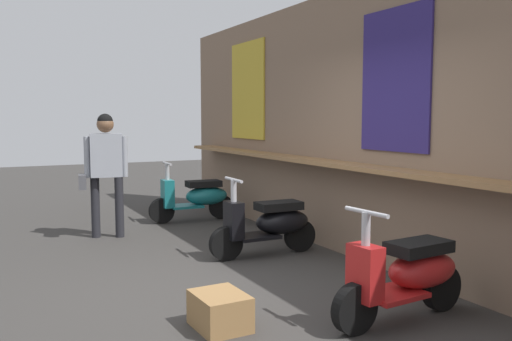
# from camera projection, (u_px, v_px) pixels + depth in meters

# --- Properties ---
(ground_plane) EXTENTS (30.85, 30.85, 0.00)m
(ground_plane) POSITION_uv_depth(u_px,v_px,m) (228.00, 296.00, 5.09)
(ground_plane) COLOR #383533
(market_stall_facade) EXTENTS (11.02, 0.61, 3.21)m
(market_stall_facade) POSITION_uv_depth(u_px,v_px,m) (398.00, 124.00, 5.85)
(market_stall_facade) COLOR #7F6651
(market_stall_facade) RESTS_ON ground_plane
(scooter_teal) EXTENTS (0.48, 1.40, 0.97)m
(scooter_teal) POSITION_uv_depth(u_px,v_px,m) (197.00, 197.00, 8.77)
(scooter_teal) COLOR #197075
(scooter_teal) RESTS_ON ground_plane
(scooter_black) EXTENTS (0.46, 1.40, 0.97)m
(scooter_black) POSITION_uv_depth(u_px,v_px,m) (270.00, 224.00, 6.58)
(scooter_black) COLOR black
(scooter_black) RESTS_ON ground_plane
(scooter_red) EXTENTS (0.50, 1.40, 0.97)m
(scooter_red) POSITION_uv_depth(u_px,v_px,m) (408.00, 274.00, 4.47)
(scooter_red) COLOR red
(scooter_red) RESTS_ON ground_plane
(shopper_with_handbag) EXTENTS (0.30, 0.68, 1.73)m
(shopper_with_handbag) POSITION_uv_depth(u_px,v_px,m) (105.00, 162.00, 7.49)
(shopper_with_handbag) COLOR #232328
(shopper_with_handbag) RESTS_ON ground_plane
(merchandise_crate) EXTENTS (0.49, 0.40, 0.28)m
(merchandise_crate) POSITION_uv_depth(u_px,v_px,m) (220.00, 311.00, 4.31)
(merchandise_crate) COLOR olive
(merchandise_crate) RESTS_ON ground_plane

